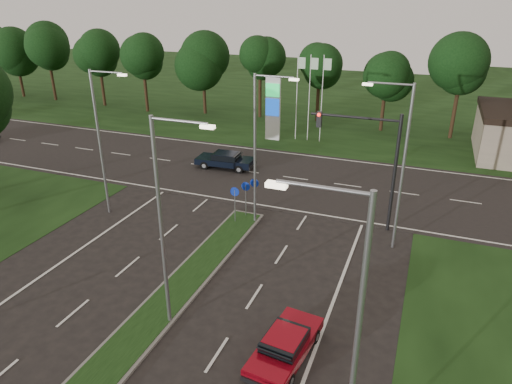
% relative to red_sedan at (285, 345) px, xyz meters
% --- Properties ---
extents(verge_far, '(160.00, 50.00, 0.02)m').
position_rel_red_sedan_xyz_m(verge_far, '(-6.00, 49.16, -0.60)').
color(verge_far, black).
rests_on(verge_far, ground).
extents(cross_road, '(160.00, 12.00, 0.02)m').
position_rel_red_sedan_xyz_m(cross_road, '(-6.00, 18.16, -0.60)').
color(cross_road, black).
rests_on(cross_road, ground).
extents(median_kerb, '(2.00, 26.00, 0.12)m').
position_rel_red_sedan_xyz_m(median_kerb, '(-6.00, -1.84, -0.54)').
color(median_kerb, slate).
rests_on(median_kerb, ground).
extents(streetlight_median_near, '(2.53, 0.22, 9.00)m').
position_rel_red_sedan_xyz_m(streetlight_median_near, '(-5.00, 0.16, 4.48)').
color(streetlight_median_near, gray).
rests_on(streetlight_median_near, ground).
extents(streetlight_median_far, '(2.53, 0.22, 9.00)m').
position_rel_red_sedan_xyz_m(streetlight_median_far, '(-5.00, 10.16, 4.48)').
color(streetlight_median_far, gray).
rests_on(streetlight_median_far, ground).
extents(streetlight_left_far, '(2.53, 0.22, 9.00)m').
position_rel_red_sedan_xyz_m(streetlight_left_far, '(-14.30, 8.16, 4.48)').
color(streetlight_left_far, gray).
rests_on(streetlight_left_far, ground).
extents(streetlight_right_far, '(2.53, 0.22, 9.00)m').
position_rel_red_sedan_xyz_m(streetlight_right_far, '(2.80, 10.16, 4.48)').
color(streetlight_right_far, gray).
rests_on(streetlight_right_far, ground).
extents(streetlight_right_near, '(2.53, 0.22, 9.00)m').
position_rel_red_sedan_xyz_m(streetlight_right_near, '(2.80, -3.84, 4.48)').
color(streetlight_right_near, gray).
rests_on(streetlight_right_near, ground).
extents(traffic_signal, '(5.10, 0.42, 7.00)m').
position_rel_red_sedan_xyz_m(traffic_signal, '(1.19, 12.16, 4.06)').
color(traffic_signal, black).
rests_on(traffic_signal, ground).
extents(median_signs, '(1.16, 1.76, 2.38)m').
position_rel_red_sedan_xyz_m(median_signs, '(-6.00, 10.56, 1.12)').
color(median_signs, gray).
rests_on(median_signs, ground).
extents(gas_pylon, '(5.80, 1.26, 8.00)m').
position_rel_red_sedan_xyz_m(gas_pylon, '(-9.78, 27.21, 2.60)').
color(gas_pylon, silver).
rests_on(gas_pylon, ground).
extents(treeline_far, '(6.00, 6.00, 9.90)m').
position_rel_red_sedan_xyz_m(treeline_far, '(-5.90, 34.09, 6.23)').
color(treeline_far, black).
rests_on(treeline_far, ground).
extents(red_sedan, '(2.09, 4.19, 1.11)m').
position_rel_red_sedan_xyz_m(red_sedan, '(0.00, 0.00, 0.00)').
color(red_sedan, maroon).
rests_on(red_sedan, ground).
extents(navy_sedan, '(4.72, 2.18, 1.27)m').
position_rel_red_sedan_xyz_m(navy_sedan, '(-10.94, 18.36, 0.08)').
color(navy_sedan, black).
rests_on(navy_sedan, ground).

